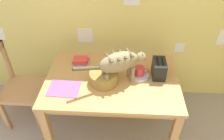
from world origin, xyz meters
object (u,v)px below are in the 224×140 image
(cat, at_px, (120,62))
(toaster, at_px, (159,69))
(wicker_basket, at_px, (104,77))
(wooden_chair_near, at_px, (19,88))
(dining_table, at_px, (112,85))
(book_stack, at_px, (81,60))
(magazine, at_px, (64,89))
(saucer_bowl, at_px, (139,75))
(coffee_mug, at_px, (140,71))

(cat, bearing_deg, toaster, 80.98)
(wicker_basket, relative_size, wooden_chair_near, 0.28)
(dining_table, relative_size, book_stack, 7.99)
(magazine, relative_size, book_stack, 1.76)
(book_stack, xyz_separation_m, wicker_basket, (0.27, -0.30, 0.04))
(cat, xyz_separation_m, saucer_bowl, (0.19, 0.09, -0.22))
(saucer_bowl, relative_size, magazine, 0.71)
(dining_table, xyz_separation_m, magazine, (-0.43, -0.18, 0.09))
(cat, distance_m, book_stack, 0.55)
(toaster, bearing_deg, dining_table, -171.90)
(saucer_bowl, xyz_separation_m, book_stack, (-0.61, 0.20, 0.01))
(wicker_basket, height_order, toaster, toaster)
(cat, distance_m, toaster, 0.42)
(cat, distance_m, saucer_bowl, 0.30)
(dining_table, bearing_deg, coffee_mug, 8.58)
(saucer_bowl, height_order, coffee_mug, coffee_mug)
(magazine, distance_m, book_stack, 0.42)
(wooden_chair_near, bearing_deg, saucer_bowl, 89.50)
(magazine, bearing_deg, saucer_bowl, 19.84)
(wooden_chair_near, bearing_deg, dining_table, 86.96)
(saucer_bowl, xyz_separation_m, coffee_mug, (0.00, 0.00, 0.06))
(cat, xyz_separation_m, wooden_chair_near, (-1.10, 0.12, -0.49))
(saucer_bowl, distance_m, magazine, 0.73)
(toaster, relative_size, wooden_chair_near, 0.21)
(book_stack, height_order, wicker_basket, wicker_basket)
(coffee_mug, height_order, toaster, toaster)
(cat, xyz_separation_m, coffee_mug, (0.19, 0.09, -0.16))
(cat, height_order, saucer_bowl, cat)
(saucer_bowl, bearing_deg, cat, -153.87)
(coffee_mug, distance_m, wooden_chair_near, 1.33)
(dining_table, height_order, cat, cat)
(wooden_chair_near, bearing_deg, book_stack, 104.89)
(saucer_bowl, xyz_separation_m, wicker_basket, (-0.34, -0.10, 0.05))
(magazine, xyz_separation_m, book_stack, (0.09, 0.41, 0.02))
(saucer_bowl, distance_m, toaster, 0.20)
(coffee_mug, height_order, magazine, coffee_mug)
(magazine, height_order, wicker_basket, wicker_basket)
(dining_table, xyz_separation_m, wicker_basket, (-0.07, -0.06, 0.15))
(wicker_basket, bearing_deg, cat, 4.18)
(wooden_chair_near, bearing_deg, toaster, 90.61)
(coffee_mug, distance_m, magazine, 0.73)
(dining_table, distance_m, wooden_chair_near, 1.04)
(cat, relative_size, magazine, 2.22)
(saucer_bowl, height_order, toaster, toaster)
(magazine, bearing_deg, wicker_basket, 20.14)
(dining_table, relative_size, saucer_bowl, 6.41)
(coffee_mug, bearing_deg, wooden_chair_near, 178.72)
(coffee_mug, relative_size, magazine, 0.48)
(saucer_bowl, xyz_separation_m, magazine, (-0.69, -0.22, -0.01))
(cat, bearing_deg, magazine, -102.39)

